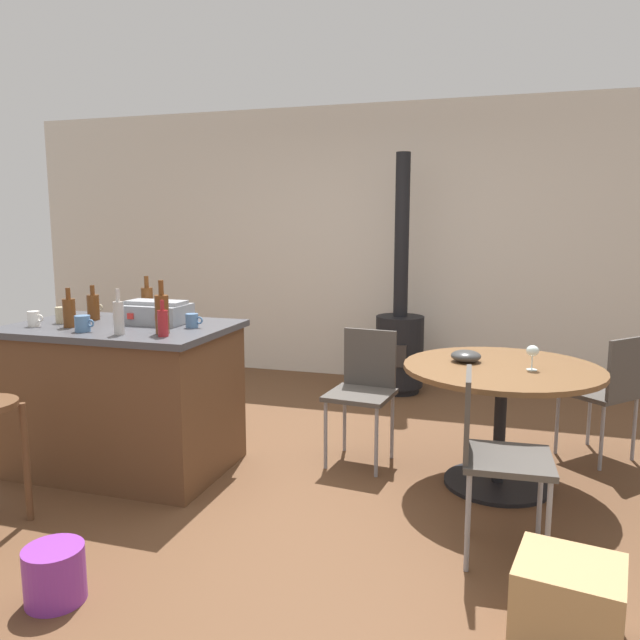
% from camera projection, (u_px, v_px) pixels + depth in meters
% --- Properties ---
extents(ground_plane, '(8.80, 8.80, 0.00)m').
position_uv_depth(ground_plane, '(302.00, 481.00, 3.80)').
color(ground_plane, brown).
extents(back_wall, '(8.00, 0.10, 2.70)m').
position_uv_depth(back_wall, '(390.00, 244.00, 6.15)').
color(back_wall, beige).
rests_on(back_wall, ground_plane).
extents(kitchen_island, '(1.37, 0.90, 0.93)m').
position_uv_depth(kitchen_island, '(124.00, 397.00, 3.96)').
color(kitchen_island, brown).
rests_on(kitchen_island, ground_plane).
extents(dining_table, '(1.15, 1.15, 0.73)m').
position_uv_depth(dining_table, '(501.00, 394.00, 3.66)').
color(dining_table, black).
rests_on(dining_table, ground_plane).
extents(folding_chair_near, '(0.42, 0.42, 0.88)m').
position_uv_depth(folding_chair_near, '(493.00, 449.00, 2.88)').
color(folding_chair_near, '#47423D').
rests_on(folding_chair_near, ground_plane).
extents(folding_chair_far, '(0.57, 0.57, 0.85)m').
position_uv_depth(folding_chair_far, '(608.00, 388.00, 4.06)').
color(folding_chair_far, '#47423D').
rests_on(folding_chair_far, ground_plane).
extents(folding_chair_left, '(0.44, 0.44, 0.86)m').
position_uv_depth(folding_chair_left, '(364.00, 385.00, 4.08)').
color(folding_chair_left, '#47423D').
rests_on(folding_chair_left, ground_plane).
extents(wood_stove, '(0.44, 0.45, 2.18)m').
position_uv_depth(wood_stove, '(400.00, 336.00, 5.72)').
color(wood_stove, black).
rests_on(wood_stove, ground_plane).
extents(toolbox, '(0.39, 0.29, 0.14)m').
position_uv_depth(toolbox, '(157.00, 313.00, 3.95)').
color(toolbox, gray).
rests_on(toolbox, kitchen_island).
extents(bottle_0, '(0.08, 0.08, 0.23)m').
position_uv_depth(bottle_0, '(93.00, 306.00, 4.08)').
color(bottle_0, '#603314').
rests_on(bottle_0, kitchen_island).
extents(bottle_1, '(0.06, 0.06, 0.21)m').
position_uv_depth(bottle_1, '(163.00, 322.00, 3.49)').
color(bottle_1, maroon).
rests_on(bottle_1, kitchen_island).
extents(bottle_2, '(0.08, 0.08, 0.24)m').
position_uv_depth(bottle_2, '(69.00, 312.00, 3.79)').
color(bottle_2, '#603314').
rests_on(bottle_2, kitchen_island).
extents(bottle_3, '(0.08, 0.08, 0.28)m').
position_uv_depth(bottle_3, '(147.00, 301.00, 4.18)').
color(bottle_3, '#603314').
rests_on(bottle_3, kitchen_island).
extents(bottle_4, '(0.08, 0.08, 0.31)m').
position_uv_depth(bottle_4, '(162.00, 313.00, 3.57)').
color(bottle_4, '#603314').
rests_on(bottle_4, kitchen_island).
extents(bottle_5, '(0.06, 0.06, 0.26)m').
position_uv_depth(bottle_5, '(119.00, 317.00, 3.54)').
color(bottle_5, '#B7B2AD').
rests_on(bottle_5, kitchen_island).
extents(cup_0, '(0.12, 0.08, 0.10)m').
position_uv_depth(cup_0, '(62.00, 315.00, 3.95)').
color(cup_0, tan).
rests_on(cup_0, kitchen_island).
extents(cup_1, '(0.11, 0.08, 0.09)m').
position_uv_depth(cup_1, '(192.00, 321.00, 3.78)').
color(cup_1, '#4C7099').
rests_on(cup_1, kitchen_island).
extents(cup_2, '(0.11, 0.07, 0.09)m').
position_uv_depth(cup_2, '(34.00, 319.00, 3.83)').
color(cup_2, white).
rests_on(cup_2, kitchen_island).
extents(cup_3, '(0.13, 0.09, 0.10)m').
position_uv_depth(cup_3, '(83.00, 324.00, 3.65)').
color(cup_3, '#4C7099').
rests_on(cup_3, kitchen_island).
extents(cup_4, '(0.12, 0.08, 0.10)m').
position_uv_depth(cup_4, '(93.00, 308.00, 4.28)').
color(cup_4, tan).
rests_on(cup_4, kitchen_island).
extents(wine_glass, '(0.07, 0.07, 0.14)m').
position_uv_depth(wine_glass, '(533.00, 352.00, 3.52)').
color(wine_glass, silver).
rests_on(wine_glass, dining_table).
extents(serving_bowl, '(0.18, 0.18, 0.07)m').
position_uv_depth(serving_bowl, '(466.00, 356.00, 3.74)').
color(serving_bowl, '#383838').
rests_on(serving_bowl, dining_table).
extents(cardboard_box, '(0.43, 0.41, 0.32)m').
position_uv_depth(cardboard_box, '(568.00, 604.00, 2.31)').
color(cardboard_box, tan).
rests_on(cardboard_box, ground_plane).
extents(plastic_bucket, '(0.25, 0.25, 0.24)m').
position_uv_depth(plastic_bucket, '(55.00, 574.00, 2.59)').
color(plastic_bucket, purple).
rests_on(plastic_bucket, ground_plane).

